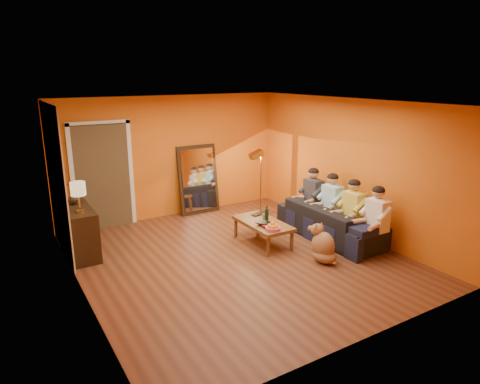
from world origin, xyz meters
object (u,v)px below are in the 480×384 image
mirror_frame (198,179)px  tumbler (265,216)px  table_lamp (79,197)px  wine_bottle (267,214)px  person_mid_left (353,212)px  sofa (330,221)px  vase (73,198)px  sideboard (79,231)px  person_mid_right (332,204)px  person_far_left (377,221)px  coffee_table (263,233)px  person_far_right (313,197)px  dog (323,243)px  laptop (260,214)px  floor_lamp (261,184)px

mirror_frame → tumbler: (0.30, -2.18, -0.29)m
table_lamp → wine_bottle: size_ratio=1.65×
person_mid_left → sofa: bearing=106.1°
vase → table_lamp: bearing=-90.0°
person_mid_left → vase: size_ratio=5.92×
sideboard → person_mid_right: (4.37, -1.52, 0.18)m
person_far_left → vase: (-4.37, 2.87, 0.34)m
coffee_table → table_lamp: bearing=163.2°
person_far_right → vase: (-4.37, 1.22, 0.34)m
dog → sofa: bearing=32.7°
vase → sideboard: bearing=-90.0°
sideboard → vase: 0.58m
coffee_table → vase: (-2.97, 1.47, 0.74)m
dog → laptop: 1.54m
mirror_frame → vase: size_ratio=7.37×
coffee_table → wine_bottle: bearing=-44.6°
mirror_frame → sofa: (1.45, -2.70, -0.44)m
coffee_table → vase: bearing=154.1°
sofa → person_mid_left: bearing=-163.9°
floor_lamp → person_far_left: 2.81m
tumbler → vase: vase is taller
table_lamp → mirror_frame: bearing=26.3°
person_far_right → sofa: bearing=-101.3°
dog → person_far_left: 1.04m
person_mid_left → sideboard: bearing=154.6°
dog → floor_lamp: bearing=70.8°
table_lamp → laptop: (3.15, -0.57, -0.67)m
person_mid_right → dog: bearing=-138.5°
sideboard → floor_lamp: size_ratio=0.82×
coffee_table → sideboard: bearing=158.1°
sideboard → sofa: sideboard is taller
dog → vase: size_ratio=3.19×
floor_lamp → person_mid_right: (0.54, -1.65, -0.11)m
table_lamp → sideboard: bearing=90.0°
floor_lamp → person_far_left: bearing=-78.4°
mirror_frame → laptop: size_ratio=4.65×
person_mid_right → wine_bottle: person_mid_right is taller
laptop → tumbler: bearing=-120.3°
mirror_frame → vase: (-2.79, -0.83, 0.19)m
person_far_left → floor_lamp: bearing=101.1°
floor_lamp → person_mid_right: floor_lamp is taller
coffee_table → laptop: 0.45m
tumbler → sofa: bearing=-24.6°
floor_lamp → dog: (-0.43, -2.51, -0.39)m
sofa → laptop: (-1.09, 0.75, 0.11)m
person_far_right → person_far_left: bearing=-90.0°
person_far_right → coffee_table: bearing=-170.0°
sofa → person_mid_right: 0.33m
sofa → tumbler: size_ratio=21.97×
floor_lamp → person_mid_right: 1.74m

